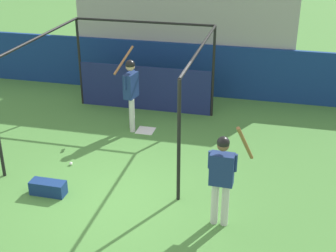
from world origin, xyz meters
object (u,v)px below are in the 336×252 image
at_px(player_waiting, 222,173).
at_px(equipment_bag, 48,188).
at_px(baseball, 71,164).
at_px(player_batter, 131,88).

distance_m(player_waiting, equipment_bag, 3.53).
bearing_deg(baseball, player_batter, 70.36).
bearing_deg(equipment_bag, player_waiting, -2.64).
relative_size(equipment_bag, baseball, 9.46).
height_order(player_waiting, equipment_bag, player_waiting).
bearing_deg(equipment_bag, baseball, 92.61).
distance_m(player_batter, equipment_bag, 3.47).
bearing_deg(baseball, equipment_bag, -87.39).
relative_size(player_batter, baseball, 27.16).
bearing_deg(player_waiting, baseball, 160.43).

